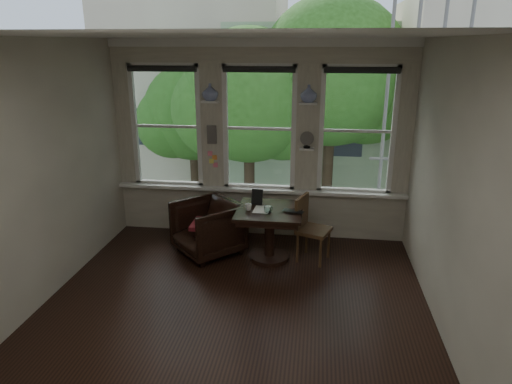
# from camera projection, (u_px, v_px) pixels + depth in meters

# --- Properties ---
(ground) EXTENTS (4.50, 4.50, 0.00)m
(ground) POSITION_uv_depth(u_px,v_px,m) (234.00, 307.00, 5.31)
(ground) COLOR black
(ground) RESTS_ON ground
(ceiling) EXTENTS (4.50, 4.50, 0.00)m
(ceiling) POSITION_uv_depth(u_px,v_px,m) (230.00, 36.00, 4.38)
(ceiling) COLOR silver
(ceiling) RESTS_ON ground
(wall_back) EXTENTS (4.50, 0.00, 4.50)m
(wall_back) POSITION_uv_depth(u_px,v_px,m) (259.00, 141.00, 6.96)
(wall_back) COLOR beige
(wall_back) RESTS_ON ground
(wall_front) EXTENTS (4.50, 0.00, 4.50)m
(wall_front) POSITION_uv_depth(u_px,v_px,m) (163.00, 295.00, 2.73)
(wall_front) COLOR beige
(wall_front) RESTS_ON ground
(wall_left) EXTENTS (0.00, 4.50, 4.50)m
(wall_left) POSITION_uv_depth(u_px,v_px,m) (36.00, 176.00, 5.14)
(wall_left) COLOR beige
(wall_left) RESTS_ON ground
(wall_right) EXTENTS (0.00, 4.50, 4.50)m
(wall_right) POSITION_uv_depth(u_px,v_px,m) (453.00, 194.00, 4.55)
(wall_right) COLOR beige
(wall_right) RESTS_ON ground
(window_left) EXTENTS (1.10, 0.12, 1.90)m
(window_left) POSITION_uv_depth(u_px,v_px,m) (167.00, 126.00, 7.09)
(window_left) COLOR white
(window_left) RESTS_ON ground
(window_center) EXTENTS (1.10, 0.12, 1.90)m
(window_center) POSITION_uv_depth(u_px,v_px,m) (260.00, 128.00, 6.90)
(window_center) COLOR white
(window_center) RESTS_ON ground
(window_right) EXTENTS (1.10, 0.12, 1.90)m
(window_right) POSITION_uv_depth(u_px,v_px,m) (357.00, 131.00, 6.71)
(window_right) COLOR white
(window_right) RESTS_ON ground
(shelf_left) EXTENTS (0.26, 0.16, 0.03)m
(shelf_left) POSITION_uv_depth(u_px,v_px,m) (210.00, 102.00, 6.78)
(shelf_left) COLOR white
(shelf_left) RESTS_ON ground
(shelf_right) EXTENTS (0.26, 0.16, 0.03)m
(shelf_right) POSITION_uv_depth(u_px,v_px,m) (308.00, 103.00, 6.59)
(shelf_right) COLOR white
(shelf_right) RESTS_ON ground
(intercom) EXTENTS (0.14, 0.06, 0.28)m
(intercom) POSITION_uv_depth(u_px,v_px,m) (212.00, 135.00, 6.96)
(intercom) COLOR #59544F
(intercom) RESTS_ON ground
(sticky_notes) EXTENTS (0.16, 0.01, 0.24)m
(sticky_notes) POSITION_uv_depth(u_px,v_px,m) (213.00, 157.00, 7.07)
(sticky_notes) COLOR pink
(sticky_notes) RESTS_ON ground
(desk_fan) EXTENTS (0.20, 0.20, 0.24)m
(desk_fan) POSITION_uv_depth(u_px,v_px,m) (307.00, 142.00, 6.75)
(desk_fan) COLOR #59544F
(desk_fan) RESTS_ON ground
(vase_left) EXTENTS (0.24, 0.24, 0.25)m
(vase_left) POSITION_uv_depth(u_px,v_px,m) (210.00, 92.00, 6.73)
(vase_left) COLOR white
(vase_left) RESTS_ON shelf_left
(vase_right) EXTENTS (0.24, 0.24, 0.25)m
(vase_right) POSITION_uv_depth(u_px,v_px,m) (309.00, 94.00, 6.55)
(vase_right) COLOR white
(vase_right) RESTS_ON shelf_right
(table) EXTENTS (0.90, 0.90, 0.75)m
(table) POSITION_uv_depth(u_px,v_px,m) (269.00, 234.00, 6.40)
(table) COLOR black
(table) RESTS_ON ground
(armchair_left) EXTENTS (1.20, 1.20, 0.78)m
(armchair_left) POSITION_uv_depth(u_px,v_px,m) (208.00, 228.00, 6.58)
(armchair_left) COLOR black
(armchair_left) RESTS_ON ground
(cushion_red) EXTENTS (0.45, 0.45, 0.06)m
(cushion_red) POSITION_uv_depth(u_px,v_px,m) (208.00, 224.00, 6.56)
(cushion_red) COLOR maroon
(cushion_red) RESTS_ON armchair_left
(side_chair_right) EXTENTS (0.54, 0.54, 0.92)m
(side_chair_right) POSITION_uv_depth(u_px,v_px,m) (314.00, 230.00, 6.33)
(side_chair_right) COLOR #4B331A
(side_chair_right) RESTS_ON ground
(laptop) EXTENTS (0.34, 0.27, 0.02)m
(laptop) POSITION_uv_depth(u_px,v_px,m) (292.00, 213.00, 6.12)
(laptop) COLOR black
(laptop) RESTS_ON table
(mug) EXTENTS (0.11, 0.11, 0.09)m
(mug) POSITION_uv_depth(u_px,v_px,m) (248.00, 207.00, 6.24)
(mug) COLOR white
(mug) RESTS_ON table
(drinking_glass) EXTENTS (0.15, 0.15, 0.10)m
(drinking_glass) POSITION_uv_depth(u_px,v_px,m) (268.00, 210.00, 6.13)
(drinking_glass) COLOR white
(drinking_glass) RESTS_ON table
(tablet) EXTENTS (0.17, 0.09, 0.22)m
(tablet) POSITION_uv_depth(u_px,v_px,m) (257.00, 197.00, 6.44)
(tablet) COLOR black
(tablet) RESTS_ON table
(papers) EXTENTS (0.24, 0.31, 0.00)m
(papers) POSITION_uv_depth(u_px,v_px,m) (262.00, 210.00, 6.27)
(papers) COLOR silver
(papers) RESTS_ON table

